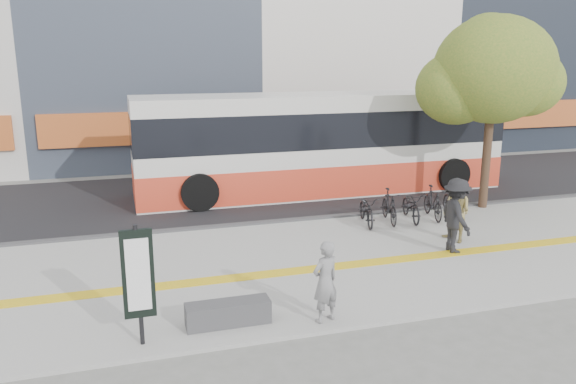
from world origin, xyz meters
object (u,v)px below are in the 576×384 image
object	(u,v)px
bus	(321,146)
pedestrian_tan	(456,211)
bench	(228,313)
pedestrian_dark	(456,216)
signboard	(138,276)
street_tree	(491,72)
seated_woman	(325,282)

from	to	relation	value
bus	pedestrian_tan	world-z (taller)	bus
bus	pedestrian_tan	xyz separation A→B (m)	(1.46, -6.66, -0.83)
bench	pedestrian_dark	bearing A→B (deg)	19.95
signboard	street_tree	world-z (taller)	street_tree
bus	street_tree	bearing A→B (deg)	-40.13
signboard	pedestrian_tan	size ratio (longest dim) A/B	1.30
pedestrian_tan	pedestrian_dark	size ratio (longest dim) A/B	0.87
street_tree	seated_woman	world-z (taller)	street_tree
signboard	street_tree	xyz separation A→B (m)	(11.38, 6.33, 3.15)
seated_woman	pedestrian_tan	xyz separation A→B (m)	(5.07, 3.44, 0.04)
seated_woman	bus	bearing A→B (deg)	-130.61
signboard	seated_woman	distance (m)	3.44
pedestrian_tan	street_tree	bearing A→B (deg)	122.36
bench	seated_woman	bearing A→B (deg)	-12.53
street_tree	bus	distance (m)	6.34
bench	seated_woman	distance (m)	1.93
pedestrian_dark	bench	bearing A→B (deg)	115.65
signboard	pedestrian_dark	world-z (taller)	signboard
bench	pedestrian_dark	world-z (taller)	pedestrian_dark
bus	pedestrian_tan	distance (m)	6.86
pedestrian_dark	street_tree	bearing A→B (deg)	-36.75
signboard	pedestrian_dark	size ratio (longest dim) A/B	1.13
pedestrian_tan	seated_woman	bearing A→B (deg)	-69.16
seated_woman	pedestrian_tan	bearing A→B (deg)	-166.74
bench	street_tree	world-z (taller)	street_tree
street_tree	pedestrian_tan	xyz separation A→B (m)	(-2.91, -2.98, -3.59)
signboard	pedestrian_tan	distance (m)	9.12
seated_woman	pedestrian_dark	size ratio (longest dim) A/B	0.83
bus	pedestrian_dark	size ratio (longest dim) A/B	7.00
pedestrian_tan	pedestrian_dark	distance (m)	0.88
bench	signboard	world-z (taller)	signboard
pedestrian_tan	pedestrian_dark	bearing A→B (deg)	-46.84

